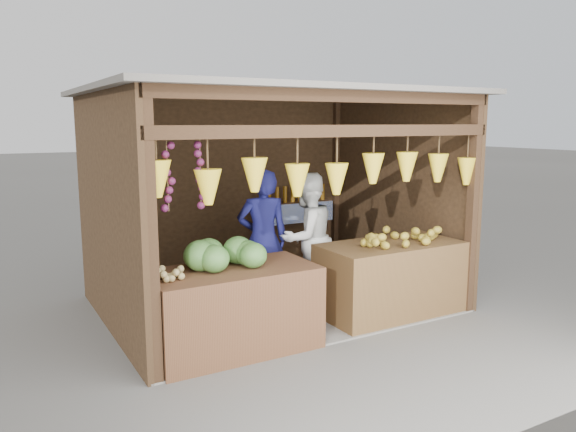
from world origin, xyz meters
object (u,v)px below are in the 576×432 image
object	(u,v)px
woman_standing	(307,238)
vendor_seated	(126,250)
counter_right	(390,279)
man_standing	(263,240)
counter_left	(233,309)

from	to	relation	value
woman_standing	vendor_seated	bearing A→B (deg)	-20.95
vendor_seated	counter_right	bearing A→B (deg)	163.42
man_standing	vendor_seated	distance (m)	1.61
counter_left	woman_standing	xyz separation A→B (m)	(1.47, 0.97, 0.41)
woman_standing	vendor_seated	xyz separation A→B (m)	(-2.19, 0.36, 0.02)
counter_left	counter_right	bearing A→B (deg)	1.52
counter_left	vendor_seated	bearing A→B (deg)	118.41
counter_left	vendor_seated	distance (m)	1.57
counter_left	counter_right	distance (m)	2.07
woman_standing	vendor_seated	world-z (taller)	woman_standing
man_standing	woman_standing	distance (m)	0.61
counter_left	man_standing	distance (m)	1.40
man_standing	vendor_seated	bearing A→B (deg)	6.49
counter_left	man_standing	xyz separation A→B (m)	(0.86, 1.02, 0.44)
counter_right	counter_left	bearing A→B (deg)	-178.48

